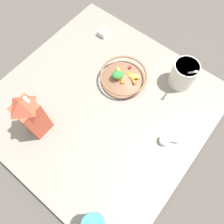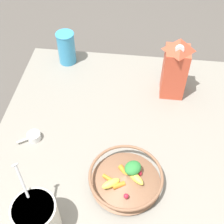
{
  "view_description": "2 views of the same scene",
  "coord_description": "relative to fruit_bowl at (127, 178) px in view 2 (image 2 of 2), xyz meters",
  "views": [
    {
      "loc": [
        -0.34,
        0.34,
        1.03
      ],
      "look_at": [
        -0.09,
        0.03,
        0.13
      ],
      "focal_mm": 35.0,
      "sensor_mm": 36.0,
      "label": 1
    },
    {
      "loc": [
        0.02,
        -0.7,
        0.98
      ],
      "look_at": [
        -0.07,
        0.05,
        0.14
      ],
      "focal_mm": 50.0,
      "sensor_mm": 36.0,
      "label": 2
    }
  ],
  "objects": [
    {
      "name": "ground_plane",
      "position": [
        -0.0,
        0.18,
        -0.08
      ],
      "size": [
        6.0,
        6.0,
        0.0
      ],
      "primitive_type": "plane",
      "color": "#4C4742"
    },
    {
      "name": "countertop",
      "position": [
        -0.0,
        0.18,
        -0.05
      ],
      "size": [
        1.02,
        1.02,
        0.04
      ],
      "color": "gray",
      "rests_on": "ground_plane"
    },
    {
      "name": "fruit_bowl",
      "position": [
        0.0,
        0.0,
        0.0
      ],
      "size": [
        0.24,
        0.24,
        0.08
      ],
      "color": "brown",
      "rests_on": "countertop"
    },
    {
      "name": "milk_carton",
      "position": [
        0.15,
        0.46,
        0.1
      ],
      "size": [
        0.09,
        0.09,
        0.27
      ],
      "color": "#CC4C33",
      "rests_on": "countertop"
    },
    {
      "name": "yogurt_tub",
      "position": [
        -0.24,
        -0.18,
        0.04
      ],
      "size": [
        0.13,
        0.15,
        0.23
      ],
      "color": "silver",
      "rests_on": "countertop"
    },
    {
      "name": "drinking_cup",
      "position": [
        -0.33,
        0.61,
        0.05
      ],
      "size": [
        0.08,
        0.08,
        0.15
      ],
      "color": "#3893C6",
      "rests_on": "countertop"
    },
    {
      "name": "measuring_scoop",
      "position": [
        -0.36,
        0.14,
        -0.02
      ],
      "size": [
        0.08,
        0.06,
        0.03
      ],
      "color": "white",
      "rests_on": "countertop"
    }
  ]
}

